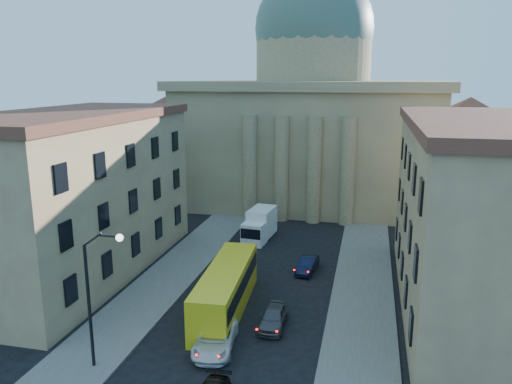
# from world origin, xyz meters

# --- Properties ---
(sidewalk_left) EXTENTS (5.00, 60.00, 0.15)m
(sidewalk_left) POSITION_xyz_m (-8.50, 18.00, 0.07)
(sidewalk_left) COLOR #5A5752
(sidewalk_left) RESTS_ON ground
(sidewalk_right) EXTENTS (5.00, 60.00, 0.15)m
(sidewalk_right) POSITION_xyz_m (8.50, 18.00, 0.07)
(sidewalk_right) COLOR #5A5752
(sidewalk_right) RESTS_ON ground
(church) EXTENTS (68.02, 28.76, 36.60)m
(church) POSITION_xyz_m (0.00, 55.47, 11.88)
(church) COLOR #79674A
(church) RESTS_ON ground
(building_left) EXTENTS (11.60, 26.60, 14.70)m
(building_left) POSITION_xyz_m (-17.00, 22.00, 7.42)
(building_left) COLOR tan
(building_left) RESTS_ON ground
(building_right) EXTENTS (11.60, 26.60, 14.70)m
(building_right) POSITION_xyz_m (17.00, 22.00, 7.42)
(building_right) COLOR tan
(building_right) RESTS_ON ground
(street_lamp) EXTENTS (2.62, 0.44, 8.83)m
(street_lamp) POSITION_xyz_m (-6.97, 8.00, 5.29)
(street_lamp) COLOR black
(street_lamp) RESTS_ON ground
(car_left_mid) EXTENTS (3.11, 5.63, 1.49)m
(car_left_mid) POSITION_xyz_m (-0.80, 11.76, 0.75)
(car_left_mid) COLOR silver
(car_left_mid) RESTS_ON ground
(car_right_far) EXTENTS (1.82, 4.37, 1.48)m
(car_right_far) POSITION_xyz_m (2.35, 15.61, 0.74)
(car_right_far) COLOR #48484D
(car_right_far) RESTS_ON ground
(car_right_distant) EXTENTS (1.87, 4.23, 1.35)m
(car_right_distant) POSITION_xyz_m (3.40, 26.52, 0.68)
(car_right_distant) COLOR black
(car_right_distant) RESTS_ON ground
(city_bus) EXTENTS (3.55, 12.29, 3.42)m
(city_bus) POSITION_xyz_m (-1.69, 17.28, 1.84)
(city_bus) COLOR yellow
(city_bus) RESTS_ON ground
(box_truck) EXTENTS (2.91, 6.18, 3.29)m
(box_truck) POSITION_xyz_m (-2.98, 34.75, 1.56)
(box_truck) COLOR white
(box_truck) RESTS_ON ground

